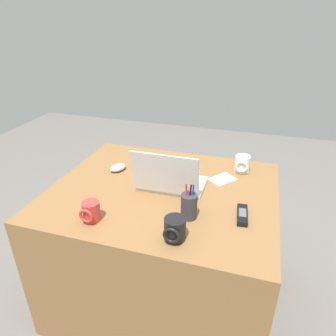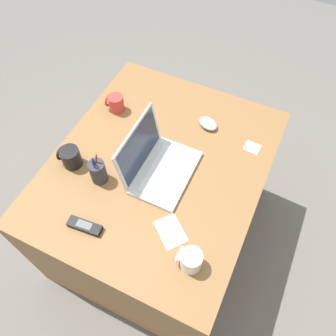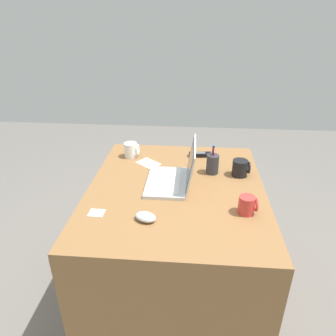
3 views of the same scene
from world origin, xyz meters
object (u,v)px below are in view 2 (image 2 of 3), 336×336
(laptop, at_px, (157,164))
(pen_holder, at_px, (98,172))
(coffee_mug_white, at_px, (70,157))
(cordless_phone, at_px, (85,226))
(coffee_mug_tall, at_px, (190,260))
(coffee_mug_spare, at_px, (116,103))
(computer_mouse, at_px, (208,124))

(laptop, distance_m, pen_holder, 0.25)
(coffee_mug_white, xyz_separation_m, cordless_phone, (-0.24, -0.22, -0.03))
(coffee_mug_tall, xyz_separation_m, pen_holder, (0.18, 0.50, 0.01))
(pen_holder, bearing_deg, laptop, -54.64)
(coffee_mug_white, xyz_separation_m, pen_holder, (-0.02, -0.16, 0.01))
(laptop, height_order, coffee_mug_tall, laptop)
(coffee_mug_white, xyz_separation_m, coffee_mug_spare, (0.37, -0.01, -0.00))
(coffee_mug_spare, xyz_separation_m, pen_holder, (-0.39, -0.14, 0.01))
(laptop, relative_size, cordless_phone, 2.30)
(coffee_mug_spare, bearing_deg, cordless_phone, -161.09)
(coffee_mug_white, bearing_deg, pen_holder, -96.72)
(cordless_phone, bearing_deg, laptop, -20.87)
(coffee_mug_tall, height_order, pen_holder, pen_holder)
(laptop, relative_size, coffee_mug_white, 3.41)
(laptop, relative_size, computer_mouse, 3.33)
(laptop, xyz_separation_m, coffee_mug_tall, (-0.33, -0.30, -0.00))
(coffee_mug_white, bearing_deg, cordless_phone, -137.12)
(coffee_mug_tall, distance_m, cordless_phone, 0.44)
(cordless_phone, distance_m, pen_holder, 0.24)
(cordless_phone, bearing_deg, coffee_mug_spare, 18.91)
(cordless_phone, height_order, pen_holder, pen_holder)
(coffee_mug_white, xyz_separation_m, coffee_mug_tall, (-0.20, -0.66, -0.00))
(coffee_mug_white, bearing_deg, laptop, -70.48)
(computer_mouse, xyz_separation_m, cordless_phone, (-0.71, 0.25, -0.01))
(coffee_mug_white, bearing_deg, coffee_mug_tall, -106.76)
(coffee_mug_spare, bearing_deg, pen_holder, -159.90)
(coffee_mug_tall, distance_m, pen_holder, 0.53)
(laptop, height_order, cordless_phone, laptop)
(laptop, bearing_deg, coffee_mug_tall, -137.91)
(computer_mouse, bearing_deg, coffee_mug_tall, -141.90)
(laptop, bearing_deg, coffee_mug_spare, 55.33)
(coffee_mug_white, relative_size, coffee_mug_tall, 1.04)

